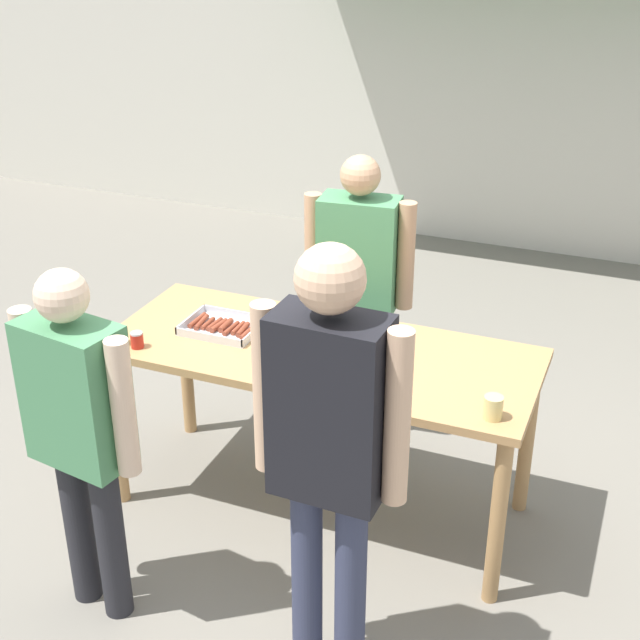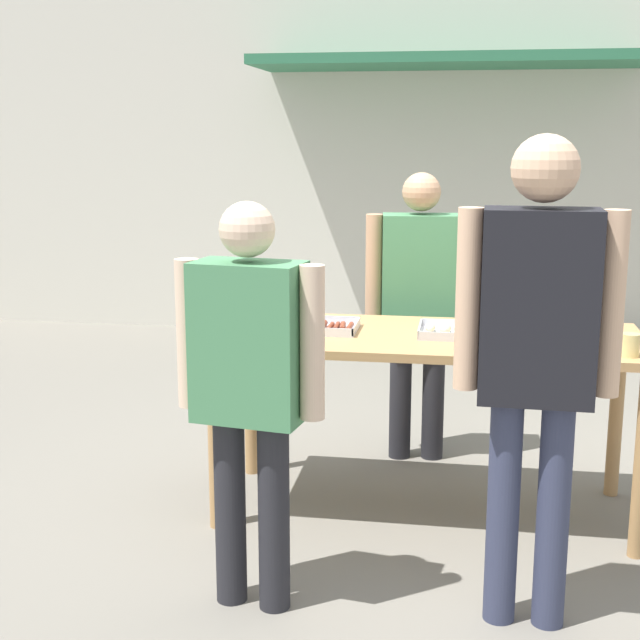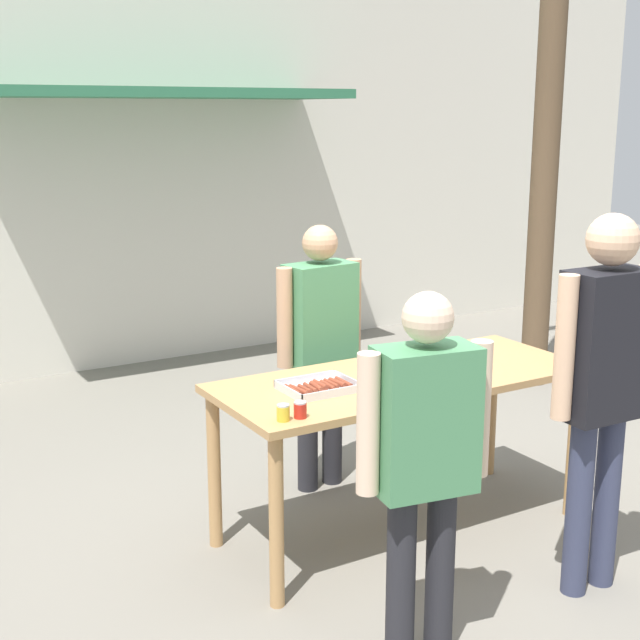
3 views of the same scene
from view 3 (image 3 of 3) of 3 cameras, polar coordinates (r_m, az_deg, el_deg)
The scene contains 12 objects.
ground_plane at distance 5.10m, azimuth 5.08°, elevation -13.16°, with size 24.00×24.00×0.00m, color slate.
building_facade_back at distance 8.12m, azimuth -11.59°, elevation 12.98°, with size 12.00×1.11×4.50m.
serving_table at distance 4.80m, azimuth 5.27°, elevation -4.78°, with size 2.03×0.83×0.89m.
food_tray_sausages at distance 4.50m, azimuth -0.08°, elevation -4.32°, with size 0.36×0.29×0.04m.
food_tray_buns at distance 4.86m, azimuth 6.79°, elevation -3.00°, with size 0.39×0.30×0.06m.
condiment_jar_mustard at distance 4.06m, azimuth -2.37°, elevation -5.95°, with size 0.06×0.06×0.08m.
condiment_jar_ketchup at distance 4.10m, azimuth -1.28°, elevation -5.77°, with size 0.06×0.06×0.08m.
beer_cup at distance 5.10m, azimuth 15.26°, elevation -2.26°, with size 0.08×0.08×0.10m.
person_server_behind_table at distance 5.30m, azimuth 0.00°, elevation -0.96°, with size 0.60×0.27×1.62m.
person_customer_holding_hotdog at distance 3.64m, azimuth 6.68°, elevation -8.17°, with size 0.58×0.29×1.59m.
person_customer_with_cup at distance 4.30m, azimuth 17.65°, elevation -3.07°, with size 0.58×0.24×1.83m.
utility_pole at distance 7.52m, azimuth 14.67°, elevation 17.49°, with size 1.10×0.22×5.57m.
Camera 3 is at (-2.70, -3.68, 2.27)m, focal length 50.00 mm.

